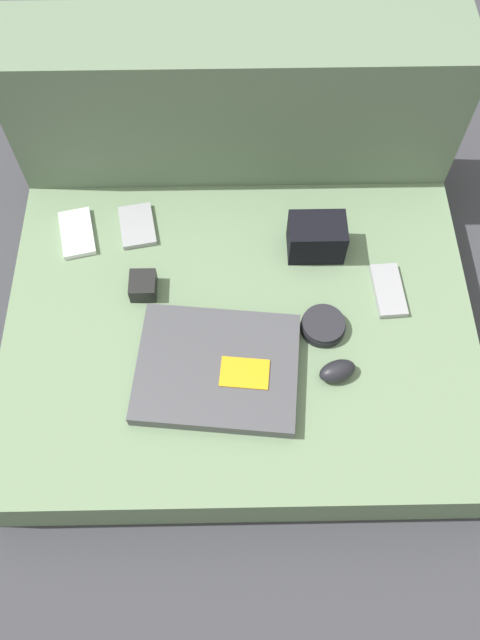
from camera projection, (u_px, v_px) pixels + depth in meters
ground_plane at (240, 354)px, 1.35m from camera, size 8.00×8.00×0.00m
couch_seat at (240, 340)px, 1.29m from camera, size 0.93×0.71×0.13m
couch_backrest at (236, 123)px, 1.37m from camera, size 0.93×0.20×0.45m
laptop at (217, 368)px, 1.17m from camera, size 0.32×0.27×0.03m
computer_mouse at (337, 371)px, 1.16m from camera, size 0.08×0.06×0.04m
speaker_puck at (323, 326)px, 1.22m from camera, size 0.09×0.09×0.03m
phone_silver at (77, 233)px, 1.33m from camera, size 0.09×0.13×0.01m
phone_black at (388, 290)px, 1.26m from camera, size 0.06×0.12×0.01m
phone_small at (137, 226)px, 1.34m from camera, size 0.09×0.12×0.01m
camera_pouch at (316, 237)px, 1.28m from camera, size 0.12×0.08×0.08m
charger_brick at (143, 286)px, 1.25m from camera, size 0.05×0.06×0.04m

